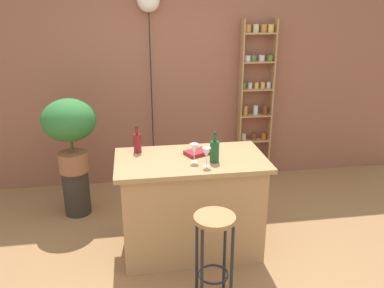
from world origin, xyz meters
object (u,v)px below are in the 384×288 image
bar_stool (214,240)px  bottle_wine_red (137,142)px  potted_plant (70,126)px  plant_stool (77,192)px  wine_glass_left (206,153)px  wine_glass_center (194,149)px  pendant_globe_light (148,2)px  cookbook (197,153)px  bottle_sauce_amber (214,151)px  spice_shelf (256,99)px

bar_stool → bottle_wine_red: 1.17m
bottle_wine_red → potted_plant: bearing=136.5°
potted_plant → plant_stool: bearing=0.0°
wine_glass_left → wine_glass_center: bearing=127.0°
wine_glass_center → bottle_wine_red: bearing=146.3°
bottle_wine_red → pendant_globe_light: bearing=80.9°
wine_glass_left → cookbook: (-0.03, 0.28, -0.10)m
bottle_sauce_amber → pendant_globe_light: pendant_globe_light is taller
bar_stool → bottle_sauce_amber: (0.12, 0.61, 0.47)m
spice_shelf → cookbook: (-0.99, -1.43, -0.12)m
bottle_sauce_amber → wine_glass_center: size_ratio=1.62×
wine_glass_left → wine_glass_center: 0.14m
wine_glass_left → bottle_wine_red: bearing=142.5°
potted_plant → wine_glass_center: potted_plant is taller
cookbook → spice_shelf: bearing=30.6°
wine_glass_center → pendant_globe_light: 2.02m
cookbook → wine_glass_center: bearing=-133.2°
cookbook → plant_stool: bearing=122.4°
spice_shelf → potted_plant: spice_shelf is taller
bar_stool → wine_glass_center: (-0.05, 0.63, 0.49)m
spice_shelf → wine_glass_center: bearing=-123.1°
wine_glass_center → cookbook: (0.06, 0.17, -0.10)m
bottle_wine_red → bar_stool: bearing=-61.2°
potted_plant → bottle_wine_red: potted_plant is taller
potted_plant → wine_glass_left: (1.22, -1.06, 0.03)m
bar_stool → cookbook: (0.01, 0.80, 0.39)m
spice_shelf → wine_glass_left: (-0.96, -1.71, -0.02)m
spice_shelf → bottle_sauce_amber: size_ratio=7.61×
wine_glass_center → cookbook: wine_glass_center is taller
bottle_wine_red → plant_stool: bearing=136.5°
spice_shelf → bottle_wine_red: size_ratio=8.05×
plant_stool → potted_plant: bearing=0.0°
bottle_wine_red → wine_glass_left: bearing=-37.5°
bar_stool → wine_glass_center: 0.80m
bottle_wine_red → wine_glass_center: (0.47, -0.31, 0.02)m
wine_glass_center → pendant_globe_light: size_ratio=0.07×
cookbook → pendant_globe_light: (-0.31, 1.46, 1.27)m
bar_stool → potted_plant: 2.02m
cookbook → bottle_wine_red: bearing=140.7°
wine_glass_left → potted_plant: bearing=139.1°
bar_stool → bottle_sauce_amber: bearing=78.6°
bar_stool → potted_plant: potted_plant is taller
potted_plant → pendant_globe_light: pendant_globe_light is taller
plant_stool → wine_glass_center: bearing=-39.8°
bottle_wine_red → wine_glass_center: bearing=-33.7°
pendant_globe_light → bottle_sauce_amber: bearing=-75.6°
spice_shelf → wine_glass_left: bearing=-119.3°
bar_stool → spice_shelf: spice_shelf is taller
bar_stool → spice_shelf: size_ratio=0.36×
spice_shelf → wine_glass_center: (-1.04, -1.60, -0.02)m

